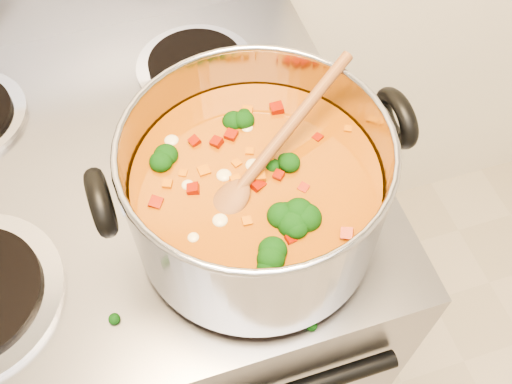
% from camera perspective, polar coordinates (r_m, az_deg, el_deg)
% --- Properties ---
extents(electric_range, '(0.74, 0.67, 1.08)m').
position_cam_1_polar(electric_range, '(1.20, -10.63, -10.30)').
color(electric_range, gray).
rests_on(electric_range, ground).
extents(stockpot, '(0.35, 0.30, 0.18)m').
position_cam_1_polar(stockpot, '(0.66, -0.01, 0.05)').
color(stockpot, '#9F9FA7').
rests_on(stockpot, electric_range).
extents(wooden_spoon, '(0.22, 0.15, 0.09)m').
position_cam_1_polar(wooden_spoon, '(0.62, 0.46, 2.92)').
color(wooden_spoon, brown).
rests_on(wooden_spoon, stockpot).
extents(cooktop_crumbs, '(0.34, 0.29, 0.01)m').
position_cam_1_polar(cooktop_crumbs, '(0.79, -4.77, 2.70)').
color(cooktop_crumbs, black).
rests_on(cooktop_crumbs, electric_range).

